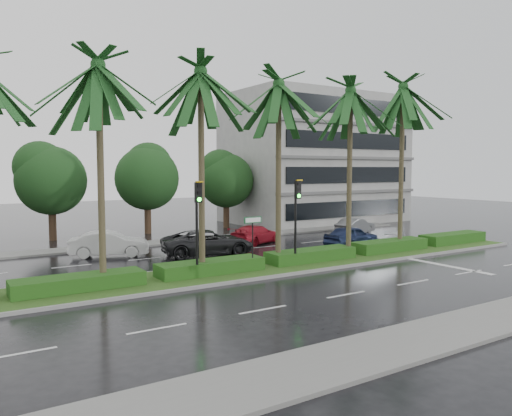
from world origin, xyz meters
TOP-DOWN VIEW (x-y plane):
  - ground at (0.00, 0.00)m, footprint 120.00×120.00m
  - near_sidewalk at (0.00, -10.20)m, footprint 40.00×2.40m
  - far_sidewalk at (0.00, 12.00)m, footprint 40.00×2.00m
  - median at (0.00, 1.00)m, footprint 36.00×4.00m
  - hedge at (0.00, 1.00)m, footprint 35.20×1.40m
  - lane_markings at (3.04, -0.43)m, footprint 34.00×13.06m
  - palm_row at (-1.25, 1.02)m, footprint 26.30×4.20m
  - signal_median_left at (-4.00, 0.30)m, footprint 0.34×0.42m
  - signal_median_right at (1.50, 0.30)m, footprint 0.34×0.42m
  - street_sign at (-1.00, 0.48)m, footprint 0.95×0.09m
  - bg_trees at (-0.17, 17.59)m, footprint 33.03×5.03m
  - building at (17.00, 18.00)m, footprint 16.00×10.00m
  - car_white at (-5.50, 8.85)m, footprint 3.02×4.71m
  - car_darkgrey at (-0.50, 6.20)m, footprint 3.46×5.77m
  - car_red at (4.24, 8.48)m, footprint 3.30×4.65m
  - car_blue at (8.74, 4.00)m, footprint 2.08×4.20m
  - car_grey at (13.24, 8.37)m, footprint 2.32×4.07m

SIDE VIEW (x-z plane):
  - ground at x=0.00m, z-range 0.00..0.00m
  - lane_markings at x=3.04m, z-range 0.00..0.01m
  - near_sidewalk at x=0.00m, z-range 0.00..0.12m
  - far_sidewalk at x=0.00m, z-range 0.00..0.12m
  - median at x=0.00m, z-range 0.00..0.16m
  - hedge at x=0.00m, z-range 0.15..0.75m
  - car_red at x=4.24m, z-range 0.00..1.25m
  - car_grey at x=13.24m, z-range 0.00..1.27m
  - car_blue at x=8.74m, z-range 0.00..1.38m
  - car_white at x=-5.50m, z-range 0.00..1.46m
  - car_darkgrey at x=-0.50m, z-range 0.00..1.50m
  - street_sign at x=-1.00m, z-range 0.82..3.42m
  - signal_median_left at x=-4.00m, z-range 0.82..5.18m
  - signal_median_right at x=1.50m, z-range 0.82..5.18m
  - bg_trees at x=-0.17m, z-range 0.92..8.19m
  - building at x=17.00m, z-range 0.00..12.00m
  - palm_row at x=-1.25m, z-range 3.37..13.97m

